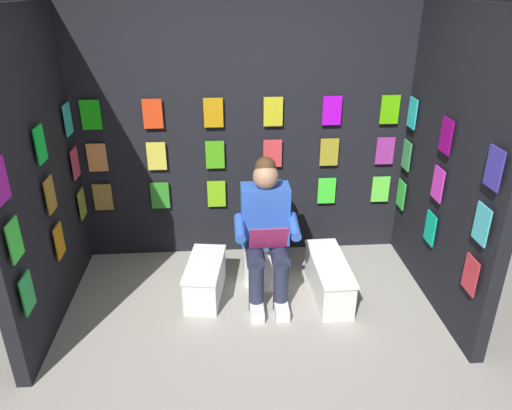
{
  "coord_description": "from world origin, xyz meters",
  "views": [
    {
      "loc": [
        0.19,
        2.49,
        2.45
      ],
      "look_at": [
        -0.06,
        -0.94,
        0.85
      ],
      "focal_mm": 33.66,
      "sensor_mm": 36.0,
      "label": 1
    }
  ],
  "objects_px": {
    "toilet": "(264,245)",
    "comic_longbox_far": "(329,278)",
    "person_reading": "(266,230)",
    "comic_longbox_near": "(205,279)"
  },
  "relations": [
    {
      "from": "toilet",
      "to": "comic_longbox_far",
      "type": "relative_size",
      "value": 1.0
    },
    {
      "from": "toilet",
      "to": "person_reading",
      "type": "xyz_separation_m",
      "value": [
        0.0,
        0.23,
        0.27
      ]
    },
    {
      "from": "comic_longbox_near",
      "to": "toilet",
      "type": "bearing_deg",
      "value": -145.74
    },
    {
      "from": "person_reading",
      "to": "comic_longbox_far",
      "type": "relative_size",
      "value": 1.54
    },
    {
      "from": "comic_longbox_near",
      "to": "person_reading",
      "type": "bearing_deg",
      "value": -168.73
    },
    {
      "from": "person_reading",
      "to": "comic_longbox_far",
      "type": "bearing_deg",
      "value": 169.81
    },
    {
      "from": "person_reading",
      "to": "comic_longbox_near",
      "type": "xyz_separation_m",
      "value": [
        0.52,
        0.03,
        -0.44
      ]
    },
    {
      "from": "comic_longbox_near",
      "to": "comic_longbox_far",
      "type": "height_order",
      "value": "comic_longbox_far"
    },
    {
      "from": "toilet",
      "to": "person_reading",
      "type": "height_order",
      "value": "person_reading"
    },
    {
      "from": "toilet",
      "to": "comic_longbox_near",
      "type": "bearing_deg",
      "value": 26.41
    }
  ]
}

